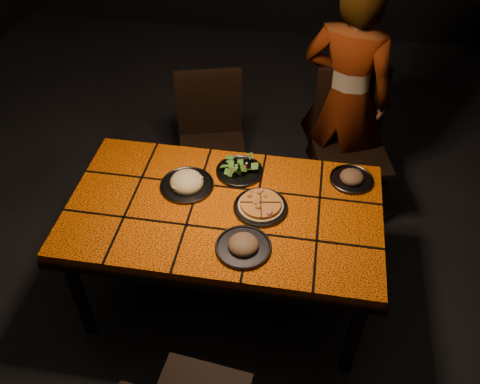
% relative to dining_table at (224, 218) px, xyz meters
% --- Properties ---
extents(room_shell, '(6.04, 7.04, 3.08)m').
position_rel_dining_table_xyz_m(room_shell, '(0.00, 0.00, 0.83)').
color(room_shell, black).
rests_on(room_shell, ground).
extents(dining_table, '(1.62, 0.92, 0.75)m').
position_rel_dining_table_xyz_m(dining_table, '(0.00, 0.00, 0.00)').
color(dining_table, '#FF6808').
rests_on(dining_table, ground).
extents(chair_far_left, '(0.53, 0.53, 0.95)m').
position_rel_dining_table_xyz_m(chair_far_left, '(-0.25, 0.86, -0.13)').
color(chair_far_left, black).
rests_on(chair_far_left, ground).
extents(chair_far_right, '(0.55, 0.55, 1.01)m').
position_rel_dining_table_xyz_m(chair_far_right, '(0.65, 0.94, -0.09)').
color(chair_far_right, black).
rests_on(chair_far_right, ground).
extents(diner, '(0.67, 0.53, 1.61)m').
position_rel_dining_table_xyz_m(diner, '(0.59, 1.03, 0.13)').
color(diner, brown).
rests_on(diner, ground).
extents(plate_pizza, '(0.28, 0.28, 0.04)m').
position_rel_dining_table_xyz_m(plate_pizza, '(0.19, 0.02, 0.10)').
color(plate_pizza, '#36363B').
rests_on(plate_pizza, dining_table).
extents(plate_pasta, '(0.29, 0.29, 0.09)m').
position_rel_dining_table_xyz_m(plate_pasta, '(-0.22, 0.12, 0.10)').
color(plate_pasta, '#36363B').
rests_on(plate_pasta, dining_table).
extents(plate_salad, '(0.26, 0.26, 0.07)m').
position_rel_dining_table_xyz_m(plate_salad, '(0.04, 0.28, 0.10)').
color(plate_salad, '#36363B').
rests_on(plate_salad, dining_table).
extents(plate_mushroom_a, '(0.27, 0.27, 0.09)m').
position_rel_dining_table_xyz_m(plate_mushroom_a, '(0.14, -0.25, 0.10)').
color(plate_mushroom_a, '#36363B').
rests_on(plate_mushroom_a, dining_table).
extents(plate_mushroom_b, '(0.23, 0.23, 0.08)m').
position_rel_dining_table_xyz_m(plate_mushroom_b, '(0.64, 0.31, 0.10)').
color(plate_mushroom_b, '#36363B').
rests_on(plate_mushroom_b, dining_table).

